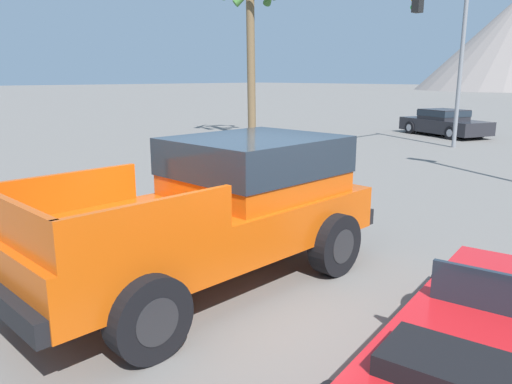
# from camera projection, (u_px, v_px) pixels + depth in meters

# --- Properties ---
(ground_plane) EXTENTS (320.00, 320.00, 0.00)m
(ground_plane) POSITION_uv_depth(u_px,v_px,m) (242.00, 283.00, 6.85)
(ground_plane) COLOR slate
(orange_pickup_truck) EXTENTS (2.46, 5.29, 1.93)m
(orange_pickup_truck) POSITION_uv_depth(u_px,v_px,m) (224.00, 201.00, 6.83)
(orange_pickup_truck) COLOR #CC4C0C
(orange_pickup_truck) RESTS_ON ground_plane
(red_convertible_car) EXTENTS (2.57, 4.78, 1.03)m
(red_convertible_car) POSITION_uv_depth(u_px,v_px,m) (503.00, 367.00, 4.14)
(red_convertible_car) COLOR red
(red_convertible_car) RESTS_ON ground_plane
(parked_car_dark) EXTENTS (4.66, 3.22, 1.24)m
(parked_car_dark) POSITION_uv_depth(u_px,v_px,m) (444.00, 122.00, 23.70)
(parked_car_dark) COLOR #232328
(parked_car_dark) RESTS_ON ground_plane
(traffic_light_crosswalk) EXTENTS (0.38, 4.23, 6.00)m
(traffic_light_crosswalk) POSITION_uv_depth(u_px,v_px,m) (444.00, 35.00, 17.90)
(traffic_light_crosswalk) COLOR slate
(traffic_light_crosswalk) RESTS_ON ground_plane
(palm_tree_tall) EXTENTS (2.67, 2.66, 7.10)m
(palm_tree_tall) POSITION_uv_depth(u_px,v_px,m) (252.00, 15.00, 21.59)
(palm_tree_tall) COLOR brown
(palm_tree_tall) RESTS_ON ground_plane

